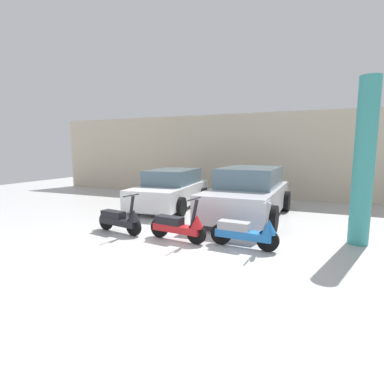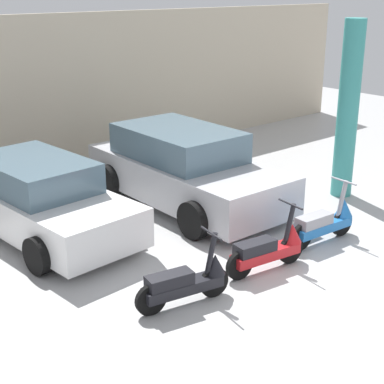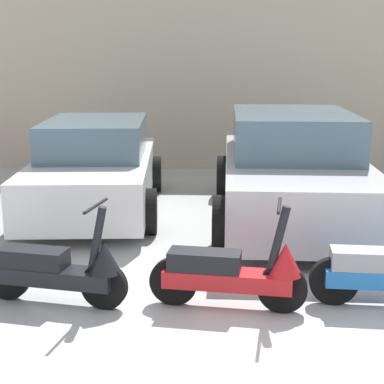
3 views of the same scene
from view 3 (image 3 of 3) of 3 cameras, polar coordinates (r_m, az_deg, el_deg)
name	(u,v)px [view 3 (image 3 of 3)]	position (r m, az deg, el deg)	size (l,w,h in m)	color
ground_plane	(263,370)	(4.55, 6.92, -16.77)	(28.00, 28.00, 0.00)	#B2B2B2
wall_back	(234,81)	(11.79, 4.13, 10.72)	(19.60, 0.12, 3.51)	beige
scooter_front_left	(60,269)	(5.56, -12.65, -7.27)	(1.40, 0.57, 0.98)	black
scooter_front_right	(234,272)	(5.35, 4.14, -7.70)	(1.44, 0.53, 1.00)	black
car_rear_left	(95,167)	(8.81, -9.36, 2.37)	(2.08, 3.99, 1.32)	white
car_rear_center	(292,169)	(8.25, 9.67, 2.19)	(2.19, 4.42, 1.49)	#B7B7BC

